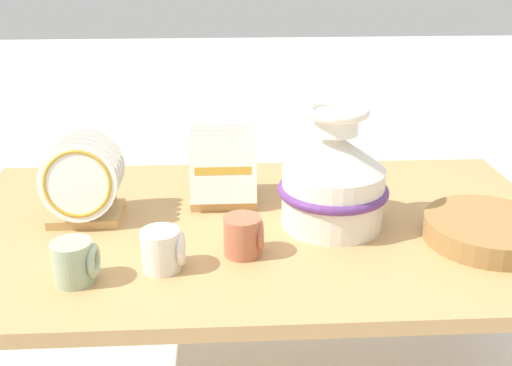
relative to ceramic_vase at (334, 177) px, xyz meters
The scene contains 8 objects.
display_table 0.27m from the ceramic_vase, behind, with size 1.54×0.87×0.60m.
ceramic_vase is the anchor object (origin of this frame).
dish_rack_round_plates 0.63m from the ceramic_vase, behind, with size 0.19×0.17×0.21m.
dish_rack_square_plates 0.32m from the ceramic_vase, 149.59° to the left, with size 0.18×0.17×0.20m.
wicker_charger_stack 0.39m from the ceramic_vase, 17.03° to the right, with size 0.30×0.30×0.05m.
mug_cream_glaze 0.46m from the ceramic_vase, 153.66° to the right, with size 0.09×0.09×0.09m.
mug_terracotta_glaze 0.28m from the ceramic_vase, 147.41° to the right, with size 0.09×0.09×0.09m.
mug_sage_glaze 0.64m from the ceramic_vase, 157.40° to the right, with size 0.09×0.09×0.09m.
Camera 1 is at (-0.08, -1.37, 1.28)m, focal length 42.00 mm.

